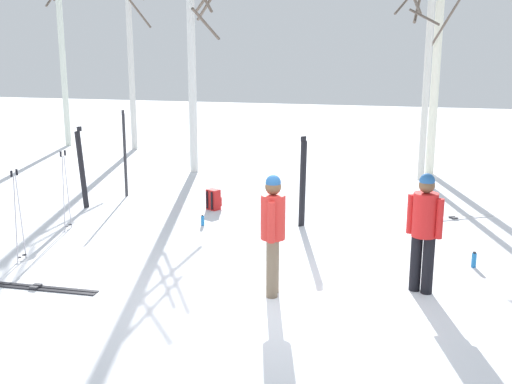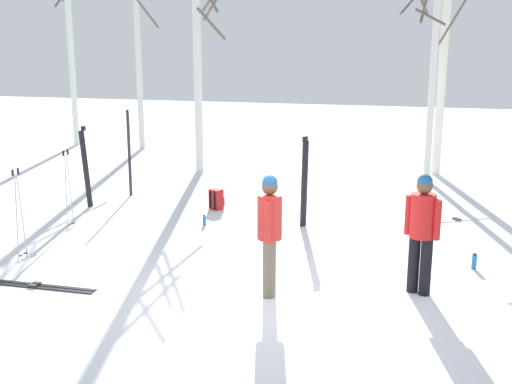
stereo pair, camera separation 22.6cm
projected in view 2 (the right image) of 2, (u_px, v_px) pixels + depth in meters
ground_plane at (263, 298)px, 8.50m from camera, size 60.00×60.00×0.00m
person_0 at (422, 226)px, 8.47m from camera, size 0.49×0.34×1.72m
person_1 at (270, 227)px, 8.41m from camera, size 0.34×0.52×1.72m
ski_pair_planted_0 at (86, 168)px, 13.17m from camera, size 0.11×0.24×1.78m
ski_pair_planted_1 at (129, 153)px, 14.22m from camera, size 0.03×0.15×2.01m
ski_pair_planted_2 at (304, 182)px, 11.75m from camera, size 0.13×0.12×1.76m
ski_pair_lying_0 at (459, 220)px, 12.37m from camera, size 1.53×1.07×0.05m
ski_pair_lying_1 at (38, 286)px, 8.92m from camera, size 1.80×0.25×0.05m
ski_poles_0 at (19, 211)px, 9.93m from camera, size 0.07×0.24×1.50m
ski_poles_1 at (68, 187)px, 11.66m from camera, size 0.07×0.25×1.52m
backpack_1 at (216, 199)px, 13.17m from camera, size 0.32×0.34×0.44m
water_bottle_0 at (204, 220)px, 12.00m from camera, size 0.07×0.07×0.22m
water_bottle_1 at (474, 262)px, 9.61m from camera, size 0.08×0.08×0.25m
birch_tree_0 at (69, 24)px, 21.08m from camera, size 1.43×1.37×8.00m
birch_tree_1 at (139, 45)px, 20.38m from camera, size 0.97×1.28×7.00m
birch_tree_2 at (199, 55)px, 16.53m from camera, size 1.04×1.56×6.03m
birch_tree_3 at (433, 54)px, 15.37m from camera, size 1.61×1.48×6.10m
birch_tree_4 at (443, 42)px, 16.08m from camera, size 1.61×1.58×6.70m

